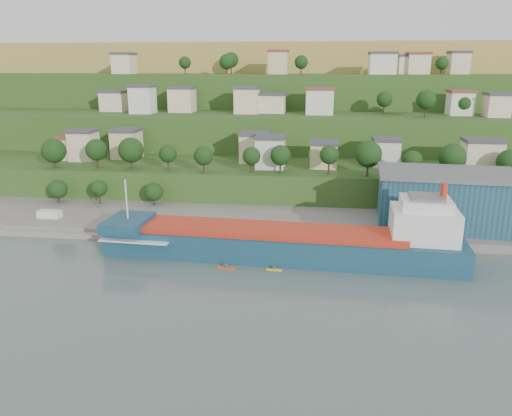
% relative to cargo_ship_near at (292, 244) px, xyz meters
% --- Properties ---
extents(ground, '(500.00, 500.00, 0.00)m').
position_rel_cargo_ship_near_xyz_m(ground, '(-4.55, -7.57, -2.99)').
color(ground, '#4E5F5A').
rests_on(ground, ground).
extents(quay, '(220.00, 26.00, 4.00)m').
position_rel_cargo_ship_near_xyz_m(quay, '(15.45, 20.43, -2.99)').
color(quay, slate).
rests_on(quay, ground).
extents(pebble_beach, '(40.00, 18.00, 2.40)m').
position_rel_cargo_ship_near_xyz_m(pebble_beach, '(-59.55, 14.43, -2.99)').
color(pebble_beach, slate).
rests_on(pebble_beach, ground).
extents(hillside, '(360.00, 210.43, 96.00)m').
position_rel_cargo_ship_near_xyz_m(hillside, '(-4.55, 161.14, -2.91)').
color(hillside, '#284719').
rests_on(hillside, ground).
extents(cargo_ship_near, '(73.26, 15.11, 18.70)m').
position_rel_cargo_ship_near_xyz_m(cargo_ship_near, '(0.00, 0.00, 0.00)').
color(cargo_ship_near, navy).
rests_on(cargo_ship_near, ground).
extents(warehouse, '(32.45, 21.48, 12.80)m').
position_rel_cargo_ship_near_xyz_m(warehouse, '(34.48, 20.53, 5.45)').
color(warehouse, navy).
rests_on(warehouse, quay).
extents(caravan, '(5.78, 2.66, 2.64)m').
position_rel_cargo_ship_near_xyz_m(caravan, '(-60.59, 14.43, -0.47)').
color(caravan, white).
rests_on(caravan, pebble_beach).
extents(dinghy, '(4.13, 2.66, 0.77)m').
position_rel_cargo_ship_near_xyz_m(dinghy, '(-52.13, 13.46, -1.40)').
color(dinghy, silver).
rests_on(dinghy, pebble_beach).
extents(kayak_orange, '(3.67, 1.39, 0.90)m').
position_rel_cargo_ship_near_xyz_m(kayak_orange, '(-12.42, -7.06, -2.72)').
color(kayak_orange, '#DF5113').
rests_on(kayak_orange, ground).
extents(kayak_yellow, '(3.15, 0.73, 0.78)m').
position_rel_cargo_ship_near_xyz_m(kayak_yellow, '(-3.01, -6.82, -2.76)').
color(kayak_yellow, yellow).
rests_on(kayak_yellow, ground).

